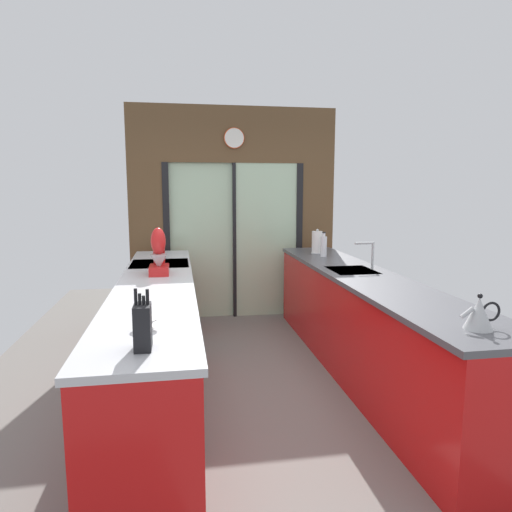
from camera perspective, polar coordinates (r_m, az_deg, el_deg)
ground_plane at (r=4.46m, az=0.25°, el=-13.84°), size 5.04×7.60×0.02m
back_wall_unit at (r=5.91m, az=-2.76°, el=6.92°), size 2.64×0.12×2.70m
left_counter_run at (r=3.80m, az=-12.36°, el=-10.42°), size 0.62×3.80×0.92m
right_counter_run at (r=4.28m, az=13.20°, el=-8.33°), size 0.62×3.80×0.92m
sink_faucet at (r=4.42m, az=13.99°, el=0.60°), size 0.19×0.02×0.26m
oven_range at (r=4.87m, az=-11.74°, el=-6.29°), size 0.60×0.60×0.92m
mixing_bowl at (r=2.59m, az=-13.38°, el=-8.09°), size 0.14×0.14×0.06m
knife_block at (r=2.26m, az=-13.97°, el=-8.49°), size 0.08×0.14×0.30m
stand_mixer at (r=4.14m, az=-12.04°, el=-0.06°), size 0.17×0.27×0.42m
kettle at (r=2.78m, az=26.09°, el=-6.47°), size 0.24×0.15×0.20m
soap_bottle at (r=5.17m, az=8.44°, el=1.25°), size 0.07×0.07×0.28m
paper_towel_roll at (r=5.40m, az=7.65°, el=1.68°), size 0.15×0.15×0.29m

